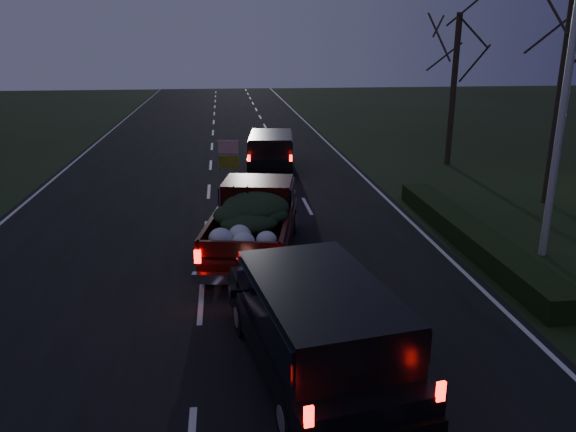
{
  "coord_description": "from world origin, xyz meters",
  "views": [
    {
      "loc": [
        0.63,
        -11.88,
        5.79
      ],
      "look_at": [
        2.29,
        2.32,
        1.3
      ],
      "focal_mm": 35.0,
      "sensor_mm": 36.0,
      "label": 1
    }
  ],
  "objects_px": {
    "pickup_truck": "(254,217)",
    "lead_suv": "(271,148)",
    "light_pole": "(571,53)",
    "rear_suv": "(317,319)"
  },
  "relations": [
    {
      "from": "pickup_truck",
      "to": "lead_suv",
      "type": "xyz_separation_m",
      "value": [
        1.41,
        10.73,
        -0.04
      ]
    },
    {
      "from": "light_pole",
      "to": "pickup_truck",
      "type": "xyz_separation_m",
      "value": [
        -8.08,
        1.03,
        -4.4
      ]
    },
    {
      "from": "light_pole",
      "to": "lead_suv",
      "type": "height_order",
      "value": "light_pole"
    },
    {
      "from": "light_pole",
      "to": "rear_suv",
      "type": "height_order",
      "value": "light_pole"
    },
    {
      "from": "pickup_truck",
      "to": "rear_suv",
      "type": "bearing_deg",
      "value": -72.48
    },
    {
      "from": "rear_suv",
      "to": "pickup_truck",
      "type": "bearing_deg",
      "value": 87.05
    },
    {
      "from": "pickup_truck",
      "to": "light_pole",
      "type": "bearing_deg",
      "value": 3.36
    },
    {
      "from": "light_pole",
      "to": "rear_suv",
      "type": "distance_m",
      "value": 9.97
    },
    {
      "from": "pickup_truck",
      "to": "rear_suv",
      "type": "xyz_separation_m",
      "value": [
        0.75,
        -6.2,
        0.05
      ]
    },
    {
      "from": "pickup_truck",
      "to": "lead_suv",
      "type": "relative_size",
      "value": 1.17
    }
  ]
}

